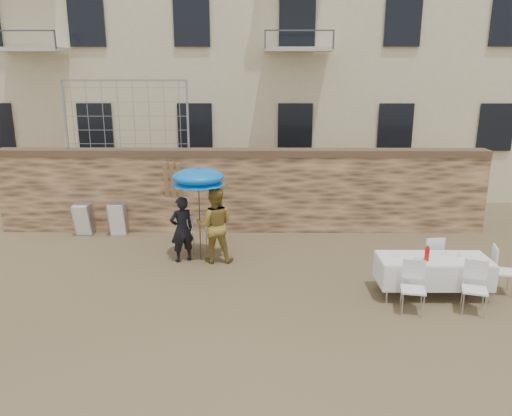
{
  "coord_description": "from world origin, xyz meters",
  "views": [
    {
      "loc": [
        0.49,
        -8.1,
        4.24
      ],
      "look_at": [
        0.4,
        2.2,
        1.4
      ],
      "focal_mm": 35.0,
      "sensor_mm": 36.0,
      "label": 1
    }
  ],
  "objects_px": {
    "woman_dress": "(215,225)",
    "umbrella": "(198,180)",
    "man_suit": "(182,229)",
    "table_chair_front_left": "(413,288)",
    "chair_stack_right": "(120,217)",
    "table_chair_back": "(430,257)",
    "banquet_table": "(434,260)",
    "table_chair_side": "(503,270)",
    "couple_chair_right": "(215,234)",
    "table_chair_front_right": "(475,288)",
    "couple_chair_left": "(186,233)",
    "soda_bottle": "(427,254)",
    "chair_stack_left": "(86,217)"
  },
  "relations": [
    {
      "from": "table_chair_side",
      "to": "banquet_table",
      "type": "bearing_deg",
      "value": 105.93
    },
    {
      "from": "umbrella",
      "to": "table_chair_front_right",
      "type": "height_order",
      "value": "umbrella"
    },
    {
      "from": "table_chair_front_right",
      "to": "chair_stack_left",
      "type": "distance_m",
      "value": 9.65
    },
    {
      "from": "woman_dress",
      "to": "table_chair_side",
      "type": "xyz_separation_m",
      "value": [
        5.78,
        -1.68,
        -0.39
      ]
    },
    {
      "from": "banquet_table",
      "to": "table_chair_back",
      "type": "distance_m",
      "value": 0.86
    },
    {
      "from": "woman_dress",
      "to": "couple_chair_right",
      "type": "height_order",
      "value": "woman_dress"
    },
    {
      "from": "chair_stack_left",
      "to": "man_suit",
      "type": "bearing_deg",
      "value": -34.97
    },
    {
      "from": "table_chair_front_right",
      "to": "man_suit",
      "type": "bearing_deg",
      "value": 173.43
    },
    {
      "from": "woman_dress",
      "to": "table_chair_front_right",
      "type": "relative_size",
      "value": 1.81
    },
    {
      "from": "couple_chair_left",
      "to": "table_chair_back",
      "type": "height_order",
      "value": "same"
    },
    {
      "from": "couple_chair_right",
      "to": "table_chair_front_left",
      "type": "relative_size",
      "value": 1.0
    },
    {
      "from": "table_chair_back",
      "to": "soda_bottle",
      "type": "bearing_deg",
      "value": 58.23
    },
    {
      "from": "man_suit",
      "to": "table_chair_front_right",
      "type": "distance_m",
      "value": 6.17
    },
    {
      "from": "soda_bottle",
      "to": "man_suit",
      "type": "bearing_deg",
      "value": 158.64
    },
    {
      "from": "table_chair_side",
      "to": "chair_stack_left",
      "type": "relative_size",
      "value": 1.04
    },
    {
      "from": "man_suit",
      "to": "table_chair_side",
      "type": "bearing_deg",
      "value": 135.75
    },
    {
      "from": "man_suit",
      "to": "table_chair_back",
      "type": "distance_m",
      "value": 5.42
    },
    {
      "from": "table_chair_side",
      "to": "soda_bottle",
      "type": "bearing_deg",
      "value": 110.72
    },
    {
      "from": "umbrella",
      "to": "banquet_table",
      "type": "height_order",
      "value": "umbrella"
    },
    {
      "from": "banquet_table",
      "to": "chair_stack_right",
      "type": "relative_size",
      "value": 2.28
    },
    {
      "from": "woman_dress",
      "to": "table_chair_side",
      "type": "relative_size",
      "value": 1.81
    },
    {
      "from": "table_chair_back",
      "to": "table_chair_side",
      "type": "distance_m",
      "value": 1.39
    },
    {
      "from": "umbrella",
      "to": "table_chair_side",
      "type": "relative_size",
      "value": 2.09
    },
    {
      "from": "woman_dress",
      "to": "couple_chair_right",
      "type": "relative_size",
      "value": 1.81
    },
    {
      "from": "banquet_table",
      "to": "chair_stack_left",
      "type": "height_order",
      "value": "chair_stack_left"
    },
    {
      "from": "couple_chair_left",
      "to": "table_chair_front_right",
      "type": "relative_size",
      "value": 1.0
    },
    {
      "from": "couple_chair_right",
      "to": "table_chair_side",
      "type": "bearing_deg",
      "value": 162.06
    },
    {
      "from": "table_chair_front_right",
      "to": "table_chair_side",
      "type": "height_order",
      "value": "same"
    },
    {
      "from": "man_suit",
      "to": "couple_chair_right",
      "type": "height_order",
      "value": "man_suit"
    },
    {
      "from": "table_chair_front_right",
      "to": "couple_chair_right",
      "type": "bearing_deg",
      "value": 165.63
    },
    {
      "from": "couple_chair_left",
      "to": "table_chair_front_left",
      "type": "height_order",
      "value": "same"
    },
    {
      "from": "man_suit",
      "to": "woman_dress",
      "type": "bearing_deg",
      "value": 150.16
    },
    {
      "from": "couple_chair_right",
      "to": "table_chair_front_left",
      "type": "distance_m",
      "value": 4.91
    },
    {
      "from": "banquet_table",
      "to": "table_chair_front_right",
      "type": "height_order",
      "value": "table_chair_front_right"
    },
    {
      "from": "chair_stack_right",
      "to": "table_chair_back",
      "type": "bearing_deg",
      "value": -22.27
    },
    {
      "from": "banquet_table",
      "to": "table_chair_front_right",
      "type": "bearing_deg",
      "value": -56.31
    },
    {
      "from": "man_suit",
      "to": "table_chair_front_left",
      "type": "distance_m",
      "value": 5.19
    },
    {
      "from": "table_chair_front_right",
      "to": "banquet_table",
      "type": "bearing_deg",
      "value": 141.3
    },
    {
      "from": "banquet_table",
      "to": "man_suit",
      "type": "bearing_deg",
      "value": 160.89
    },
    {
      "from": "man_suit",
      "to": "soda_bottle",
      "type": "height_order",
      "value": "man_suit"
    },
    {
      "from": "man_suit",
      "to": "chair_stack_left",
      "type": "height_order",
      "value": "man_suit"
    },
    {
      "from": "umbrella",
      "to": "chair_stack_left",
      "type": "distance_m",
      "value": 4.07
    },
    {
      "from": "table_chair_back",
      "to": "chair_stack_right",
      "type": "height_order",
      "value": "table_chair_back"
    },
    {
      "from": "table_chair_front_left",
      "to": "chair_stack_right",
      "type": "bearing_deg",
      "value": 156.38
    },
    {
      "from": "banquet_table",
      "to": "table_chair_back",
      "type": "bearing_deg",
      "value": 75.96
    },
    {
      "from": "table_chair_front_left",
      "to": "table_chair_side",
      "type": "distance_m",
      "value": 2.17
    },
    {
      "from": "woman_dress",
      "to": "man_suit",
      "type": "bearing_deg",
      "value": -0.7
    },
    {
      "from": "umbrella",
      "to": "couple_chair_right",
      "type": "bearing_deg",
      "value": 56.31
    },
    {
      "from": "woman_dress",
      "to": "umbrella",
      "type": "height_order",
      "value": "umbrella"
    },
    {
      "from": "table_chair_front_left",
      "to": "table_chair_side",
      "type": "xyz_separation_m",
      "value": [
        2.0,
        0.85,
        0.0
      ]
    }
  ]
}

